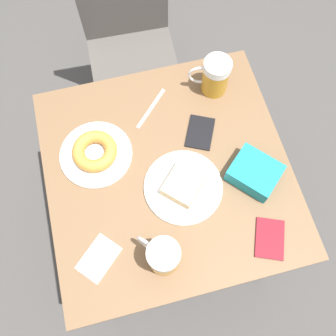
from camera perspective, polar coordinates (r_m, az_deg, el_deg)
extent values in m
plane|color=#474442|center=(1.95, 0.00, -8.13)|extent=(8.00, 8.00, 0.00)
cube|color=brown|center=(1.27, 0.00, -0.58)|extent=(0.81, 0.82, 0.03)
cylinder|color=black|center=(1.57, -10.35, -21.05)|extent=(0.04, 0.04, 0.70)
cylinder|color=black|center=(1.62, 16.50, -14.08)|extent=(0.04, 0.04, 0.70)
cylinder|color=black|center=(1.76, -14.68, 3.25)|extent=(0.04, 0.04, 0.70)
cylinder|color=black|center=(1.81, 8.45, 8.55)|extent=(0.04, 0.04, 0.70)
cube|color=#514C47|center=(1.83, -5.20, 15.62)|extent=(0.42, 0.42, 0.02)
cylinder|color=#514C47|center=(1.93, -8.86, 6.46)|extent=(0.03, 0.03, 0.43)
cylinder|color=#514C47|center=(1.94, 1.42, 8.42)|extent=(0.03, 0.03, 0.43)
cylinder|color=#514C47|center=(2.12, -10.32, 14.62)|extent=(0.03, 0.03, 0.43)
cylinder|color=#514C47|center=(2.13, -0.70, 16.41)|extent=(0.03, 0.03, 0.43)
cylinder|color=white|center=(1.23, 2.33, -2.90)|extent=(0.26, 0.26, 0.01)
cube|color=#D1B27F|center=(1.21, 2.38, -2.51)|extent=(0.16, 0.16, 0.04)
cylinder|color=white|center=(1.29, -10.89, 2.07)|extent=(0.25, 0.25, 0.01)
torus|color=#D18938|center=(1.27, -11.10, 2.55)|extent=(0.15, 0.15, 0.04)
cylinder|color=#C68C23|center=(1.37, 7.20, 13.33)|extent=(0.09, 0.09, 0.11)
cylinder|color=white|center=(1.31, 7.58, 15.13)|extent=(0.10, 0.10, 0.03)
torus|color=silver|center=(1.35, 5.02, 13.90)|extent=(0.09, 0.04, 0.09)
cylinder|color=#C68C23|center=(1.12, -0.65, -13.51)|extent=(0.09, 0.09, 0.11)
cylinder|color=white|center=(1.05, -0.70, -12.95)|extent=(0.10, 0.10, 0.03)
torus|color=silver|center=(1.11, -2.89, -11.83)|extent=(0.07, 0.08, 0.09)
cube|color=white|center=(1.20, -10.50, -13.36)|extent=(0.15, 0.15, 0.00)
cube|color=silver|center=(1.36, -2.53, 9.08)|extent=(0.14, 0.14, 0.00)
cube|color=black|center=(1.31, 4.91, 5.42)|extent=(0.13, 0.15, 0.01)
cube|color=maroon|center=(1.23, 15.24, -10.33)|extent=(0.13, 0.15, 0.01)
cube|color=teal|center=(1.25, 13.04, -0.72)|extent=(0.20, 0.20, 0.06)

